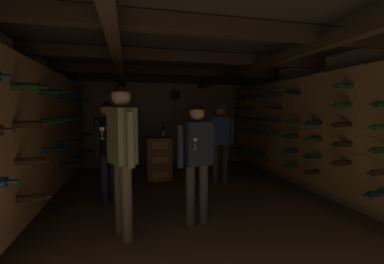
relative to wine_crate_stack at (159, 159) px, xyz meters
The scene contains 8 objects.
ground_plane 1.72m from the wine_crate_stack, 79.44° to the right, with size 8.40×8.40×0.00m, color #8C7051.
room_shell 1.70m from the wine_crate_stack, 77.14° to the right, with size 4.72×6.52×2.41m.
wine_crate_stack is the anchor object (origin of this frame).
display_bottle 0.59m from the wine_crate_stack, 15.94° to the right, with size 0.08×0.08×0.35m.
person_host_center 2.35m from the wine_crate_stack, 84.33° to the right, with size 0.53×0.38×1.55m.
person_guest_far_left 1.62m from the wine_crate_stack, 127.58° to the right, with size 0.37×0.46×1.60m.
person_guest_far_right 1.39m from the wine_crate_stack, 25.04° to the right, with size 0.52×0.32×1.58m.
person_guest_mid_left 2.63m from the wine_crate_stack, 105.63° to the right, with size 0.42×0.50×1.74m.
Camera 1 is at (-0.91, -3.81, 1.46)m, focal length 24.19 mm.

